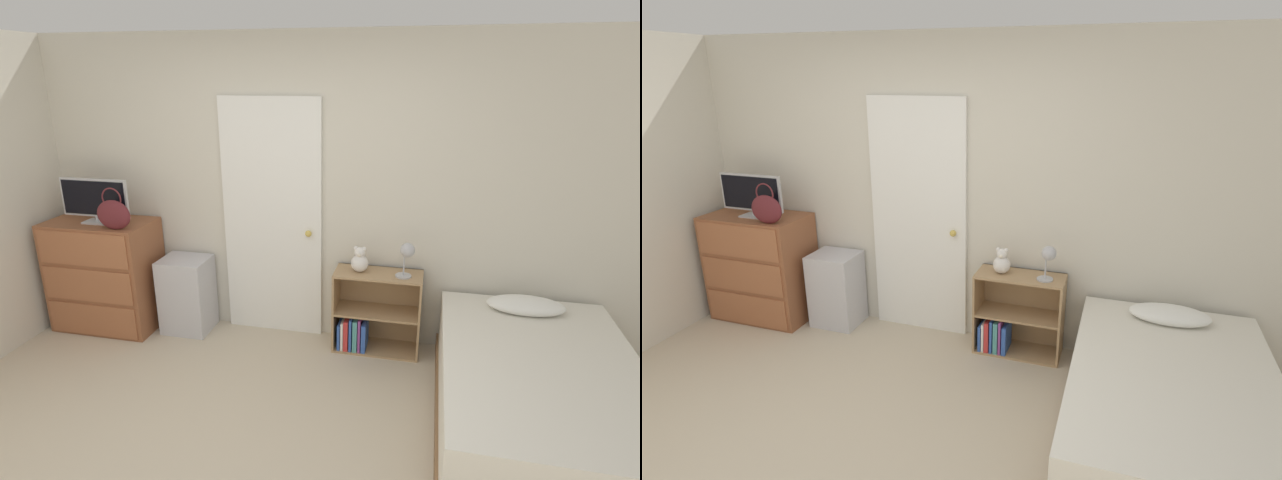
{
  "view_description": "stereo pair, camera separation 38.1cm",
  "coord_description": "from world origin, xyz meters",
  "views": [
    {
      "loc": [
        1.09,
        -2.0,
        2.24
      ],
      "look_at": [
        0.26,
        1.67,
        0.97
      ],
      "focal_mm": 28.0,
      "sensor_mm": 36.0,
      "label": 1
    },
    {
      "loc": [
        1.46,
        -1.9,
        2.24
      ],
      "look_at": [
        0.26,
        1.67,
        0.97
      ],
      "focal_mm": 28.0,
      "sensor_mm": 36.0,
      "label": 2
    }
  ],
  "objects": [
    {
      "name": "tv",
      "position": [
        -1.7,
        1.62,
        1.2
      ],
      "size": [
        0.63,
        0.16,
        0.38
      ],
      "color": "#B7B7BC",
      "rests_on": "dresser"
    },
    {
      "name": "wall_back",
      "position": [
        0.0,
        1.95,
        1.27
      ],
      "size": [
        10.0,
        0.06,
        2.55
      ],
      "color": "beige",
      "rests_on": "ground_plane"
    },
    {
      "name": "handbag",
      "position": [
        -1.43,
        1.47,
        1.13
      ],
      "size": [
        0.3,
        0.1,
        0.35
      ],
      "color": "#591E23",
      "rests_on": "dresser"
    },
    {
      "name": "teddy_bear",
      "position": [
        0.57,
        1.75,
        0.79
      ],
      "size": [
        0.14,
        0.14,
        0.21
      ],
      "color": "silver",
      "rests_on": "bookshelf"
    },
    {
      "name": "dresser",
      "position": [
        -1.72,
        1.64,
        0.5
      ],
      "size": [
        0.92,
        0.52,
        1.0
      ],
      "color": "brown",
      "rests_on": "ground_plane"
    },
    {
      "name": "storage_bin",
      "position": [
        -0.98,
        1.73,
        0.34
      ],
      "size": [
        0.41,
        0.36,
        0.68
      ],
      "color": "silver",
      "rests_on": "ground_plane"
    },
    {
      "name": "bookshelf",
      "position": [
        0.67,
        1.76,
        0.28
      ],
      "size": [
        0.71,
        0.31,
        0.69
      ],
      "color": "tan",
      "rests_on": "ground_plane"
    },
    {
      "name": "desk_lamp",
      "position": [
        0.95,
        1.7,
        0.9
      ],
      "size": [
        0.14,
        0.14,
        0.29
      ],
      "color": "#B2B2B7",
      "rests_on": "bookshelf"
    },
    {
      "name": "door_closed",
      "position": [
        -0.21,
        1.9,
        1.03
      ],
      "size": [
        0.86,
        0.09,
        2.06
      ],
      "color": "white",
      "rests_on": "ground_plane"
    },
    {
      "name": "bed",
      "position": [
        1.85,
        0.96,
        0.27
      ],
      "size": [
        1.24,
        1.92,
        0.64
      ],
      "color": "brown",
      "rests_on": "ground_plane"
    }
  ]
}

